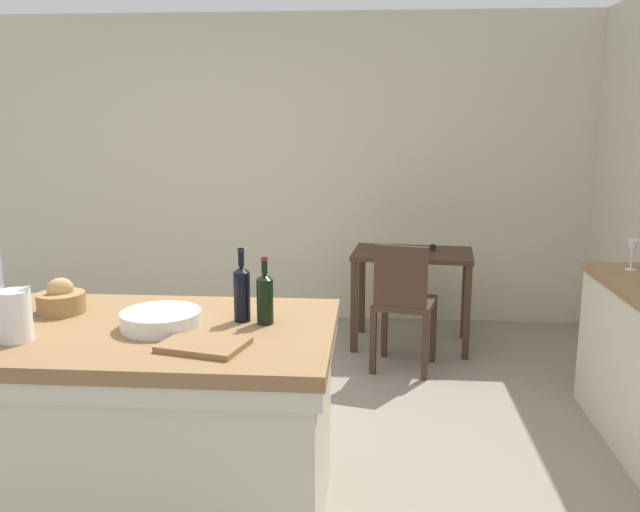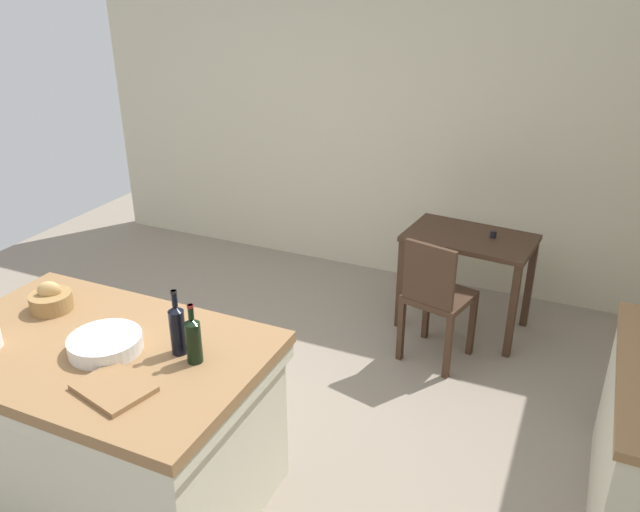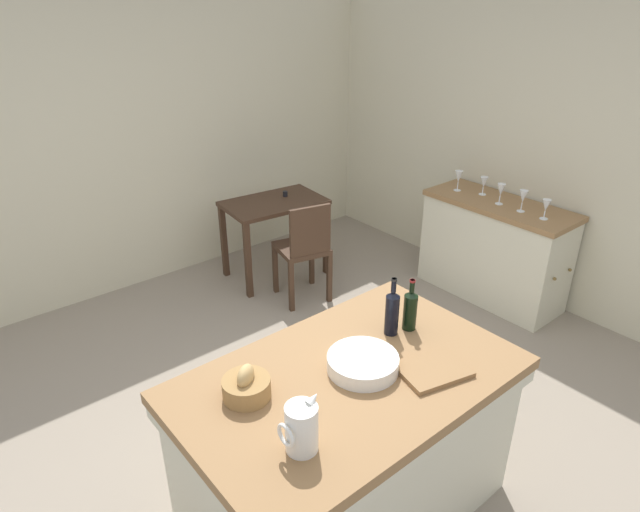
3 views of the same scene
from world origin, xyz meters
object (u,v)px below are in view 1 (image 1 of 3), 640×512
wash_bowl (161,320)px  wine_bottle_dark (265,297)px  wooden_chair (403,301)px  cutting_board (204,345)px  wine_bottle_amber (242,292)px  island_table (150,416)px  pitcher (14,315)px  writing_desk (412,267)px  wine_glass_far_right (633,249)px  bread_basket (61,301)px

wash_bowl → wine_bottle_dark: size_ratio=1.17×
wooden_chair → cutting_board: wooden_chair is taller
wine_bottle_dark → wine_bottle_amber: wine_bottle_amber is taller
wash_bowl → cutting_board: (0.24, -0.23, -0.02)m
island_table → pitcher: 0.72m
writing_desk → wine_bottle_amber: 2.48m
writing_desk → island_table: bearing=-117.9°
island_table → wine_bottle_dark: wine_bottle_dark is taller
island_table → writing_desk: bearing=62.1°
wine_bottle_amber → wine_bottle_dark: bearing=-15.7°
wine_bottle_dark → wine_glass_far_right: 2.30m
bread_basket → wine_bottle_dark: (0.95, -0.09, 0.06)m
wash_bowl → wine_glass_far_right: 2.72m
writing_desk → pitcher: (-1.72, -2.62, 0.37)m
island_table → wooden_chair: (1.18, 1.84, 0.03)m
writing_desk → wooden_chair: size_ratio=1.03×
wash_bowl → wine_bottle_dark: wine_bottle_dark is taller
wooden_chair → wine_bottle_amber: (-0.78, -1.73, 0.51)m
wash_bowl → pitcher: bearing=-158.7°
island_table → wine_glass_far_right: (2.47, 1.29, 0.53)m
island_table → wooden_chair: wooden_chair is taller
wine_bottle_amber → wine_glass_far_right: wine_bottle_amber is taller
writing_desk → wash_bowl: 2.71m
wine_bottle_amber → wine_glass_far_right: bearing=29.5°
wine_bottle_amber → bread_basket: bearing=175.8°
writing_desk → cutting_board: cutting_board is taller
wash_bowl → bread_basket: 0.56m
wash_bowl → bread_basket: size_ratio=1.58×
cutting_board → island_table: bearing=142.9°
wine_glass_far_right → pitcher: bearing=-152.8°
pitcher → wine_bottle_amber: (0.85, 0.33, 0.02)m
wine_glass_far_right → wine_bottle_amber: bearing=-150.5°
wash_bowl → wine_bottle_amber: bearing=21.4°
bread_basket → wine_glass_far_right: 3.12m
island_table → wine_bottle_dark: size_ratio=5.53×
writing_desk → wash_bowl: wash_bowl is taller
pitcher → cutting_board: 0.77m
wash_bowl → wine_bottle_amber: wine_bottle_amber is taller
wine_glass_far_right → writing_desk: bearing=137.0°
cutting_board → wine_bottle_dark: 0.39m
pitcher → island_table: bearing=25.6°
wine_bottle_amber → writing_desk: bearing=69.1°
writing_desk → wine_glass_far_right: bearing=-43.0°
writing_desk → bread_basket: size_ratio=4.45×
island_table → cutting_board: size_ratio=5.11×
pitcher → wine_glass_far_right: pitcher is taller
wooden_chair → wash_bowl: wash_bowl is taller
pitcher → wash_bowl: pitcher is taller
writing_desk → wine_bottle_amber: wine_bottle_amber is taller
bread_basket → cutting_board: size_ratio=0.68×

